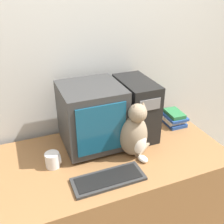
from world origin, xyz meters
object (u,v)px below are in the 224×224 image
(crt_monitor, at_px, (92,116))
(mug, at_px, (53,160))
(cat, at_px, (134,133))
(book_stack, at_px, (174,118))
(computer_tower, at_px, (136,108))
(pen, at_px, (85,179))
(keyboard, at_px, (108,179))

(crt_monitor, height_order, mug, crt_monitor)
(cat, xyz_separation_m, book_stack, (0.48, 0.25, -0.11))
(computer_tower, xyz_separation_m, book_stack, (0.36, 0.01, -0.16))
(cat, relative_size, mug, 3.96)
(mug, bearing_deg, pen, -52.70)
(crt_monitor, xyz_separation_m, book_stack, (0.70, 0.03, -0.18))
(crt_monitor, distance_m, cat, 0.31)
(cat, relative_size, book_stack, 1.93)
(keyboard, distance_m, mug, 0.37)
(crt_monitor, bearing_deg, computer_tower, 3.54)
(computer_tower, height_order, pen, computer_tower)
(crt_monitor, bearing_deg, pen, -116.10)
(mug, bearing_deg, keyboard, -42.61)
(pen, distance_m, mug, 0.24)
(crt_monitor, distance_m, keyboard, 0.44)
(keyboard, bearing_deg, crt_monitor, 85.28)
(computer_tower, bearing_deg, cat, -117.93)
(crt_monitor, height_order, cat, crt_monitor)
(book_stack, bearing_deg, mug, -170.44)
(pen, bearing_deg, cat, 16.87)
(cat, bearing_deg, crt_monitor, 121.78)
(computer_tower, relative_size, pen, 2.75)
(crt_monitor, xyz_separation_m, mug, (-0.31, -0.13, -0.18))
(computer_tower, bearing_deg, book_stack, 2.17)
(keyboard, relative_size, mug, 4.40)
(keyboard, bearing_deg, mug, 137.39)
(pen, relative_size, mug, 1.59)
(computer_tower, xyz_separation_m, cat, (-0.12, -0.23, -0.05))
(keyboard, height_order, pen, keyboard)
(crt_monitor, distance_m, pen, 0.43)
(keyboard, relative_size, book_stack, 2.14)
(cat, height_order, book_stack, cat)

